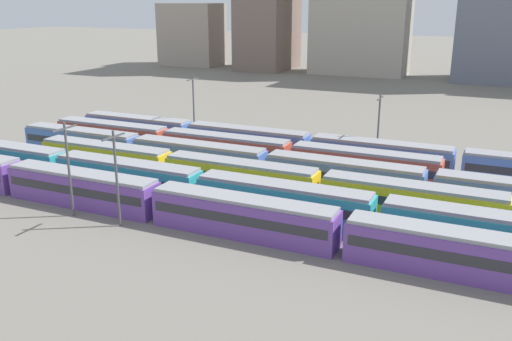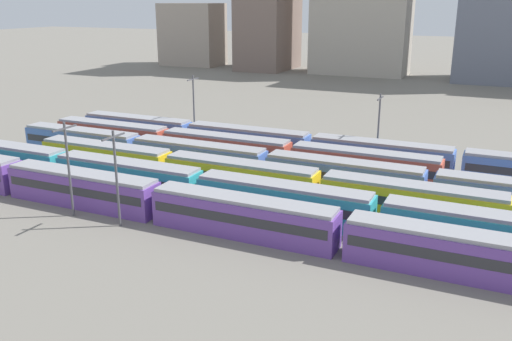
# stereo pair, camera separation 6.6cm
# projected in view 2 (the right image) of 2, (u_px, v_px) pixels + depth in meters

# --- Properties ---
(ground_plane) EXTENTS (600.00, 600.00, 0.00)m
(ground_plane) POSITION_uv_depth(u_px,v_px,m) (109.00, 165.00, 72.94)
(ground_plane) COLOR slate
(train_track_0) EXTENTS (93.60, 3.06, 3.75)m
(train_track_0) POSITION_uv_depth(u_px,v_px,m) (243.00, 216.00, 50.71)
(train_track_0) COLOR #6B429E
(train_track_0) RESTS_ON ground_plane
(train_track_1) EXTENTS (74.70, 3.06, 3.75)m
(train_track_1) POSITION_uv_depth(u_px,v_px,m) (200.00, 188.00, 58.22)
(train_track_1) COLOR teal
(train_track_1) RESTS_ON ground_plane
(train_track_2) EXTENTS (55.80, 3.06, 3.75)m
(train_track_2) POSITION_uv_depth(u_px,v_px,m) (240.00, 177.00, 61.88)
(train_track_2) COLOR yellow
(train_track_2) RESTS_ON ground_plane
(train_track_3) EXTENTS (112.50, 3.06, 3.75)m
(train_track_3) POSITION_uv_depth(u_px,v_px,m) (430.00, 187.00, 58.50)
(train_track_3) COLOR #4C70BC
(train_track_3) RESTS_ON ground_plane
(train_track_4) EXTENTS (55.80, 3.06, 3.75)m
(train_track_4) POSITION_uv_depth(u_px,v_px,m) (226.00, 148.00, 73.81)
(train_track_4) COLOR #BC4C38
(train_track_4) RESTS_ON ground_plane
(train_track_5) EXTENTS (93.60, 3.06, 3.75)m
(train_track_5) POSITION_uv_depth(u_px,v_px,m) (381.00, 155.00, 70.51)
(train_track_5) COLOR #4C70BC
(train_track_5) RESTS_ON ground_plane
(catenary_pole_0) EXTENTS (0.24, 3.20, 9.48)m
(catenary_pole_0) POSITION_uv_depth(u_px,v_px,m) (116.00, 174.00, 51.83)
(catenary_pole_0) COLOR #4C4C51
(catenary_pole_0) RESTS_ON ground_plane
(catenary_pole_1) EXTENTS (0.24, 3.20, 10.17)m
(catenary_pole_1) POSITION_uv_depth(u_px,v_px,m) (194.00, 105.00, 83.80)
(catenary_pole_1) COLOR #4C4C51
(catenary_pole_1) RESTS_ON ground_plane
(catenary_pole_2) EXTENTS (0.24, 3.20, 9.68)m
(catenary_pole_2) POSITION_uv_depth(u_px,v_px,m) (68.00, 165.00, 54.31)
(catenary_pole_2) COLOR #4C4C51
(catenary_pole_2) RESTS_ON ground_plane
(catenary_pole_3) EXTENTS (0.24, 3.20, 9.34)m
(catenary_pole_3) POSITION_uv_depth(u_px,v_px,m) (379.00, 125.00, 72.54)
(catenary_pole_3) COLOR #4C4C51
(catenary_pole_3) RESTS_ON ground_plane
(distant_building_0) EXTENTS (19.52, 12.65, 19.92)m
(distant_building_0) POSITION_uv_depth(u_px,v_px,m) (192.00, 35.00, 182.20)
(distant_building_0) COLOR #A89989
(distant_building_0) RESTS_ON ground_plane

